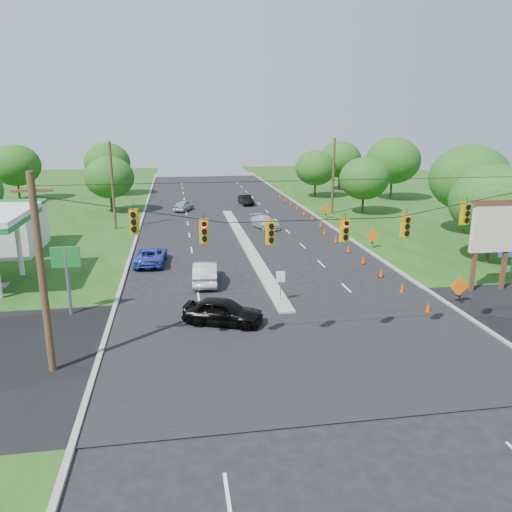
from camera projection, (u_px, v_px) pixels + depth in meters
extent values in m
plane|color=black|center=(305.00, 344.00, 25.40)|extent=(160.00, 160.00, 0.00)
cube|color=black|center=(305.00, 344.00, 25.40)|extent=(160.00, 14.00, 0.02)
cube|color=gray|center=(139.00, 229.00, 52.42)|extent=(0.25, 110.00, 0.16)
cube|color=gray|center=(325.00, 223.00, 55.54)|extent=(0.25, 110.00, 0.16)
cube|color=gray|center=(246.00, 245.00, 45.41)|extent=(1.00, 34.00, 0.18)
cylinder|color=gray|center=(281.00, 289.00, 30.88)|extent=(0.06, 0.06, 1.80)
cube|color=white|center=(281.00, 277.00, 30.67)|extent=(0.55, 0.04, 0.70)
cylinder|color=#422D1C|center=(42.00, 277.00, 21.42)|extent=(0.32, 0.32, 9.00)
cube|color=#422D1C|center=(32.00, 191.00, 20.45)|extent=(1.60, 0.12, 0.12)
cylinder|color=black|center=(314.00, 211.00, 22.61)|extent=(24.00, 0.04, 0.04)
cube|color=#E2B30C|center=(134.00, 222.00, 21.45)|extent=(0.34, 0.24, 1.00)
cube|color=#E2B30C|center=(204.00, 232.00, 22.05)|extent=(0.34, 0.24, 1.00)
cube|color=#E2B30C|center=(271.00, 233.00, 22.55)|extent=(0.34, 0.24, 1.00)
cube|color=#E2B30C|center=(345.00, 231.00, 23.09)|extent=(0.34, 0.24, 1.00)
cube|color=#E2B30C|center=(406.00, 227.00, 23.53)|extent=(0.34, 0.24, 1.00)
cube|color=#E2B30C|center=(466.00, 214.00, 23.86)|extent=(0.34, 0.24, 1.00)
cylinder|color=#422D1C|center=(113.00, 186.00, 50.87)|extent=(0.28, 0.28, 9.00)
cylinder|color=#422D1C|center=(333.00, 177.00, 59.49)|extent=(0.28, 0.28, 9.00)
cylinder|color=gray|center=(68.00, 282.00, 28.67)|extent=(0.20, 0.20, 4.00)
cube|color=#16742B|center=(66.00, 257.00, 28.28)|extent=(1.60, 0.15, 1.20)
cylinder|color=white|center=(19.00, 244.00, 35.89)|extent=(0.36, 0.36, 4.80)
cube|color=#59331E|center=(474.00, 260.00, 32.53)|extent=(0.25, 0.25, 4.40)
cube|color=#59331E|center=(505.00, 258.00, 32.87)|extent=(0.25, 0.25, 4.40)
cube|color=beige|center=(494.00, 228.00, 32.15)|extent=(3.00, 0.35, 3.20)
cube|color=#59331E|center=(497.00, 202.00, 31.71)|extent=(3.20, 0.40, 0.35)
cylinder|color=gray|center=(512.00, 263.00, 35.36)|extent=(0.12, 0.12, 2.40)
cone|color=#F23900|center=(428.00, 307.00, 29.45)|extent=(0.32, 0.32, 0.70)
cone|color=#F23900|center=(402.00, 288.00, 32.78)|extent=(0.32, 0.32, 0.70)
cone|color=#F23900|center=(381.00, 272.00, 36.12)|extent=(0.32, 0.32, 0.70)
cone|color=#F23900|center=(363.00, 260.00, 39.45)|extent=(0.32, 0.32, 0.70)
cone|color=#F23900|center=(349.00, 249.00, 42.78)|extent=(0.32, 0.32, 0.70)
cone|color=#F23900|center=(336.00, 239.00, 46.12)|extent=(0.32, 0.32, 0.70)
cone|color=#F23900|center=(325.00, 231.00, 49.45)|extent=(0.32, 0.32, 0.70)
cone|color=#F23900|center=(321.00, 224.00, 52.88)|extent=(0.32, 0.32, 0.70)
cone|color=#F23900|center=(312.00, 218.00, 56.21)|extent=(0.32, 0.32, 0.70)
cone|color=#F23900|center=(304.00, 213.00, 59.54)|extent=(0.32, 0.32, 0.70)
cone|color=#F23900|center=(297.00, 208.00, 62.88)|extent=(0.32, 0.32, 0.70)
cone|color=#F23900|center=(291.00, 203.00, 66.21)|extent=(0.32, 0.32, 0.70)
cone|color=#F23900|center=(285.00, 199.00, 69.55)|extent=(0.32, 0.32, 0.70)
cone|color=#F23900|center=(280.00, 196.00, 72.88)|extent=(0.32, 0.32, 0.70)
cube|color=black|center=(458.00, 296.00, 30.73)|extent=(0.06, 0.58, 0.26)
cube|color=black|center=(458.00, 296.00, 30.73)|extent=(0.06, 0.58, 0.26)
cube|color=orange|center=(460.00, 286.00, 30.58)|extent=(1.27, 0.05, 1.27)
cube|color=black|center=(372.00, 243.00, 44.07)|extent=(0.06, 0.58, 0.26)
cube|color=black|center=(372.00, 243.00, 44.07)|extent=(0.06, 0.58, 0.26)
cube|color=orange|center=(372.00, 236.00, 43.91)|extent=(1.27, 0.05, 1.27)
cube|color=black|center=(326.00, 214.00, 57.40)|extent=(0.06, 0.58, 0.26)
cube|color=black|center=(326.00, 214.00, 57.40)|extent=(0.06, 0.58, 0.26)
cube|color=orange|center=(326.00, 209.00, 57.25)|extent=(1.27, 0.05, 1.27)
cylinder|color=black|center=(19.00, 191.00, 70.24)|extent=(0.28, 0.28, 2.88)
ellipsoid|color=#194C14|center=(16.00, 165.00, 69.32)|extent=(6.72, 6.72, 5.76)
cylinder|color=black|center=(111.00, 203.00, 61.02)|extent=(0.28, 0.28, 2.52)
ellipsoid|color=#194C14|center=(109.00, 177.00, 60.21)|extent=(5.88, 5.88, 5.04)
cylinder|color=black|center=(109.00, 186.00, 74.95)|extent=(0.28, 0.28, 2.88)
ellipsoid|color=#194C14|center=(107.00, 162.00, 74.03)|extent=(6.72, 6.72, 5.76)
cylinder|color=black|center=(489.00, 246.00, 39.23)|extent=(0.28, 0.28, 2.88)
ellipsoid|color=#194C14|center=(494.00, 202.00, 38.30)|extent=(6.72, 6.72, 5.76)
cylinder|color=black|center=(465.00, 218.00, 49.32)|extent=(0.28, 0.28, 3.24)
ellipsoid|color=#194C14|center=(469.00, 178.00, 48.28)|extent=(7.56, 7.56, 6.48)
cylinder|color=black|center=(363.00, 204.00, 59.92)|extent=(0.28, 0.28, 2.52)
ellipsoid|color=#194C14|center=(364.00, 178.00, 59.11)|extent=(5.88, 5.88, 5.04)
cylinder|color=black|center=(391.00, 189.00, 70.59)|extent=(0.28, 0.28, 3.24)
ellipsoid|color=#194C14|center=(393.00, 161.00, 69.55)|extent=(7.56, 7.56, 6.48)
cylinder|color=black|center=(339.00, 182.00, 80.49)|extent=(0.28, 0.28, 2.88)
ellipsoid|color=#194C14|center=(340.00, 160.00, 79.57)|extent=(6.72, 6.72, 5.76)
cylinder|color=black|center=(315.00, 189.00, 72.95)|extent=(0.28, 0.28, 2.52)
ellipsoid|color=#194C14|center=(316.00, 168.00, 72.14)|extent=(5.88, 5.88, 5.04)
imported|color=black|center=(223.00, 311.00, 27.62)|extent=(4.80, 3.31, 1.52)
imported|color=#BABABA|center=(205.00, 272.00, 34.70)|extent=(1.95, 4.77, 1.54)
imported|color=#2E3CA7|center=(151.00, 255.00, 39.38)|extent=(2.59, 5.08, 1.37)
imported|color=#B8B8B8|center=(265.00, 222.00, 52.51)|extent=(3.00, 4.73, 1.28)
imported|color=#9CA2B7|center=(184.00, 206.00, 62.62)|extent=(2.99, 4.18, 1.32)
imported|color=black|center=(246.00, 200.00, 67.22)|extent=(1.77, 4.07, 1.30)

